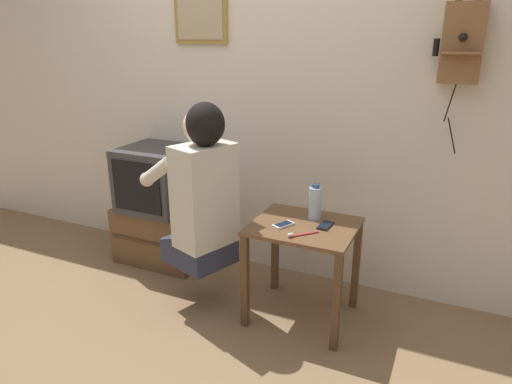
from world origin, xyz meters
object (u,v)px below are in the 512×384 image
object	(u,v)px
person	(202,189)
cell_phone_held	(283,225)
wall_phone_antique	(462,43)
framed_picture	(200,14)
cell_phone_spare	(325,225)
water_bottle	(315,203)
toothbrush	(301,234)
television	(157,178)

from	to	relation	value
person	cell_phone_held	distance (m)	0.51
wall_phone_antique	framed_picture	bearing A→B (deg)	178.44
framed_picture	cell_phone_spare	distance (m)	1.60
cell_phone_held	water_bottle	xyz separation A→B (m)	(0.13, 0.18, 0.09)
person	toothbrush	distance (m)	0.63
water_bottle	television	bearing A→B (deg)	172.77
person	water_bottle	world-z (taller)	person
cell_phone_held	wall_phone_antique	bearing A→B (deg)	60.73
wall_phone_antique	cell_phone_held	world-z (taller)	wall_phone_antique
wall_phone_antique	cell_phone_held	xyz separation A→B (m)	(-0.78, -0.50, -0.96)
cell_phone_spare	toothbrush	world-z (taller)	toothbrush
person	wall_phone_antique	world-z (taller)	wall_phone_antique
framed_picture	toothbrush	xyz separation A→B (m)	(0.95, -0.63, -1.13)
wall_phone_antique	water_bottle	distance (m)	1.14
cell_phone_held	cell_phone_spare	size ratio (longest dim) A/B	1.07
toothbrush	water_bottle	bearing A→B (deg)	-44.68
cell_phone_held	cell_phone_spare	bearing A→B (deg)	49.83
person	television	size ratio (longest dim) A/B	2.08
television	person	bearing A→B (deg)	-33.30
wall_phone_antique	toothbrush	size ratio (longest dim) A/B	5.83
wall_phone_antique	cell_phone_spare	world-z (taller)	wall_phone_antique
person	cell_phone_spare	world-z (taller)	person
cell_phone_held	water_bottle	world-z (taller)	water_bottle
television	water_bottle	world-z (taller)	television
cell_phone_spare	water_bottle	bearing A→B (deg)	140.62
person	water_bottle	size ratio (longest dim) A/B	4.63
toothbrush	cell_phone_held	bearing A→B (deg)	10.93
framed_picture	toothbrush	distance (m)	1.61
cell_phone_spare	toothbrush	distance (m)	0.19
cell_phone_spare	person	bearing A→B (deg)	-161.95
wall_phone_antique	toothbrush	distance (m)	1.30
person	water_bottle	xyz separation A→B (m)	(0.60, 0.25, -0.07)
water_bottle	framed_picture	bearing A→B (deg)	158.44
television	cell_phone_held	size ratio (longest dim) A/B	3.39
framed_picture	toothbrush	world-z (taller)	framed_picture
cell_phone_held	person	bearing A→B (deg)	-142.67
television	toothbrush	distance (m)	1.30
television	cell_phone_held	distance (m)	1.15
cell_phone_held	framed_picture	bearing A→B (deg)	173.93
person	cell_phone_spare	size ratio (longest dim) A/B	7.57
person	wall_phone_antique	bearing A→B (deg)	-44.89
person	cell_phone_held	size ratio (longest dim) A/B	7.05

